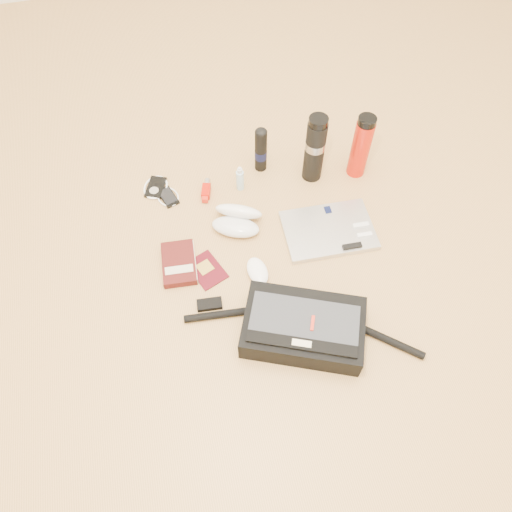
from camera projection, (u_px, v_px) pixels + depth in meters
name	position (u px, v px, depth m)	size (l,w,h in m)	color
ground	(272.00, 272.00, 1.79)	(4.00, 4.00, 0.00)	tan
messenger_bag	(303.00, 327.00, 1.61)	(0.74, 0.39, 0.11)	black
laptop	(329.00, 230.00, 1.87)	(0.34, 0.25, 0.03)	#BCBBBE
book	(179.00, 263.00, 1.79)	(0.13, 0.19, 0.03)	#3F0E0D
passport	(207.00, 270.00, 1.79)	(0.15, 0.17, 0.01)	#44070F
mouse	(258.00, 271.00, 1.76)	(0.08, 0.13, 0.04)	white
sunglasses_case	(237.00, 219.00, 1.87)	(0.23, 0.21, 0.10)	silver
ipod	(156.00, 187.00, 1.99)	(0.12, 0.13, 0.01)	black
phone	(168.00, 197.00, 1.97)	(0.10, 0.11, 0.01)	black
inhaler	(206.00, 190.00, 1.97)	(0.05, 0.11, 0.03)	#AD1005
spray_bottle	(240.00, 179.00, 1.96)	(0.04, 0.04, 0.12)	#A6CEE2
aerosol_can	(261.00, 150.00, 1.97)	(0.06, 0.06, 0.21)	black
thermos_black	(315.00, 149.00, 1.91)	(0.10, 0.10, 0.30)	black
thermos_red	(361.00, 147.00, 1.93)	(0.08, 0.08, 0.28)	red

